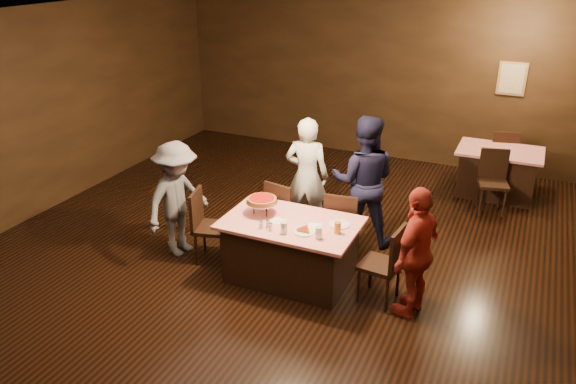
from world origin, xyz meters
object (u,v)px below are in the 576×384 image
object	(u,v)px
chair_back_far	(501,156)
glass_front_right	(319,233)
glass_amber	(338,228)
chair_end_right	(380,263)
diner_white_jacket	(307,176)
chair_far_right	(343,224)
diner_grey_knit	(177,199)
chair_far_left	(286,213)
plate_empty	(339,224)
chair_back_near	(493,182)
main_table	(291,250)
diner_red_shirt	(417,252)
back_table	(497,172)
pizza_stand	(262,200)
diner_navy_hoodie	(364,181)
chair_end_left	(212,226)
glass_front_left	(284,228)

from	to	relation	value
chair_back_far	glass_front_right	size ratio (longest dim) A/B	6.79
glass_amber	glass_front_right	bearing A→B (deg)	-126.87
chair_end_right	diner_white_jacket	xyz separation A→B (m)	(-1.41, 1.25, 0.36)
chair_far_right	diner_grey_knit	xyz separation A→B (m)	(-1.99, -0.76, 0.29)
chair_far_left	diner_white_jacket	xyz separation A→B (m)	(0.09, 0.50, 0.36)
chair_far_left	plate_empty	distance (m)	1.16
chair_back_near	diner_grey_knit	bearing A→B (deg)	-154.08
diner_white_jacket	main_table	bearing A→B (deg)	95.29
diner_red_shirt	chair_end_right	bearing A→B (deg)	-85.98
chair_far_left	chair_end_right	size ratio (longest dim) A/B	1.00
back_table	chair_far_right	world-z (taller)	chair_far_right
pizza_stand	glass_amber	distance (m)	1.01
diner_navy_hoodie	pizza_stand	xyz separation A→B (m)	(-0.90, -1.20, 0.06)
main_table	glass_front_right	distance (m)	0.69
chair_far_left	diner_red_shirt	bearing A→B (deg)	168.36
chair_end_right	glass_front_right	bearing A→B (deg)	-62.72
chair_far_left	pizza_stand	bearing A→B (deg)	101.76
chair_far_right	chair_back_near	world-z (taller)	same
chair_back_near	diner_navy_hoodie	size ratio (longest dim) A/B	0.53
chair_back_near	back_table	bearing A→B (deg)	76.08
chair_far_right	chair_back_far	world-z (taller)	same
diner_navy_hoodie	chair_end_right	bearing A→B (deg)	102.14
pizza_stand	chair_end_right	bearing A→B (deg)	-1.91
chair_far_right	diner_navy_hoodie	distance (m)	0.66
chair_back_near	diner_white_jacket	bearing A→B (deg)	-157.13
chair_end_left	diner_navy_hoodie	distance (m)	2.07
chair_end_left	glass_front_left	size ratio (longest dim) A/B	6.79
diner_red_shirt	chair_back_far	bearing A→B (deg)	-172.33
chair_far_right	diner_red_shirt	bearing A→B (deg)	136.60
chair_end_left	diner_white_jacket	world-z (taller)	diner_white_jacket
back_table	diner_navy_hoodie	bearing A→B (deg)	-121.95
chair_back_far	diner_red_shirt	size ratio (longest dim) A/B	0.63
chair_back_far	glass_front_left	xyz separation A→B (m)	(-1.97, -4.59, 0.37)
glass_amber	pizza_stand	bearing A→B (deg)	174.29
chair_end_left	chair_back_near	bearing A→B (deg)	-60.10
chair_end_left	chair_end_right	world-z (taller)	same
chair_back_far	chair_end_right	bearing A→B (deg)	65.10
chair_end_left	plate_empty	size ratio (longest dim) A/B	3.80
back_table	chair_end_left	world-z (taller)	chair_end_left
chair_far_right	chair_back_near	size ratio (longest dim) A/B	1.00
pizza_stand	main_table	bearing A→B (deg)	-7.13
diner_navy_hoodie	diner_red_shirt	xyz separation A→B (m)	(1.01, -1.33, -0.14)
diner_grey_knit	pizza_stand	world-z (taller)	diner_grey_knit
main_table	glass_front_left	bearing A→B (deg)	-80.54
diner_grey_knit	glass_front_left	bearing A→B (deg)	-88.89
main_table	chair_far_right	xyz separation A→B (m)	(0.40, 0.75, 0.09)
chair_far_left	plate_empty	bearing A→B (deg)	159.48
diner_white_jacket	chair_back_far	bearing A→B (deg)	-136.21
main_table	chair_back_near	size ratio (longest dim) A/B	1.68
chair_end_left	glass_amber	size ratio (longest dim) A/B	6.79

